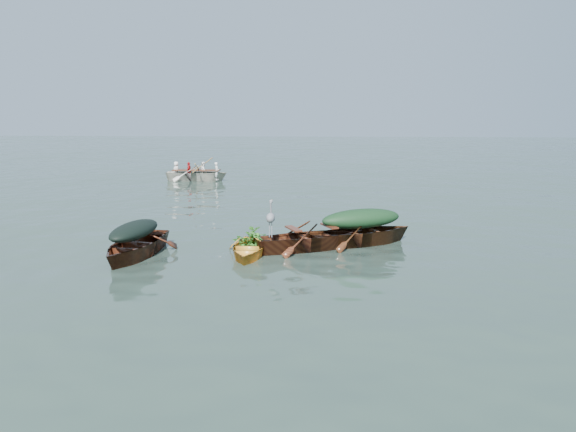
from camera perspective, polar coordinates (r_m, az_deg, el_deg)
name	(u,v)px	position (r m, az deg, el deg)	size (l,w,h in m)	color
ground	(286,246)	(14.80, -0.22, -3.04)	(140.00, 140.00, 0.00)	#2F4339
yellow_dinghy	(248,256)	(13.81, -4.06, -4.06)	(1.17, 2.71, 0.70)	gold
dark_covered_boat	(136,257)	(14.19, -15.22, -4.01)	(1.43, 3.84, 0.97)	#512813
green_tarp_boat	(361,244)	(15.07, 7.39, -2.89)	(1.29, 4.15, 0.95)	#4E2D12
open_wooden_boat	(311,249)	(14.43, 2.39, -3.40)	(1.29, 4.14, 0.95)	#592B16
rowed_boat	(197,181)	(29.39, -9.26, 3.54)	(1.33, 4.43, 1.06)	silver
dark_tarp_cover	(134,229)	(14.04, -15.36, -1.30)	(0.78, 2.11, 0.40)	black
green_tarp_cover	(361,217)	(14.92, 7.46, -0.13)	(0.71, 2.28, 0.52)	#14321A
thwart_benches	(312,230)	(14.32, 2.41, -1.47)	(0.77, 2.07, 0.04)	#4C1F11
heron	(271,223)	(13.62, -1.79, -0.74)	(0.28, 0.40, 0.92)	gray
dinghy_weeds	(252,225)	(14.19, -3.73, -0.96)	(0.70, 0.90, 0.60)	#376D1C
rowers	(196,163)	(29.30, -9.31, 5.31)	(1.20, 3.10, 0.76)	white
oars	(196,170)	(29.33, -9.29, 4.63)	(2.60, 0.60, 0.06)	#A1773D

